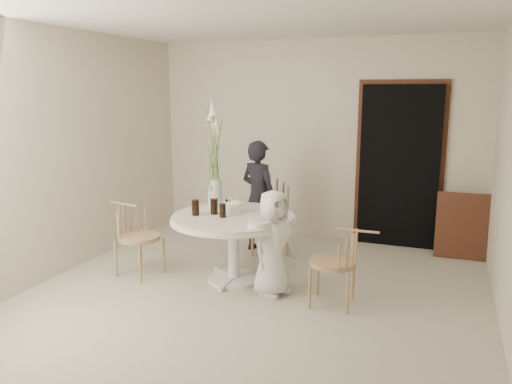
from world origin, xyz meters
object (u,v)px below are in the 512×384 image
(chair_right, at_px, (345,256))
(birthday_cake, at_px, (231,208))
(girl, at_px, (259,197))
(table, at_px, (233,226))
(boy, at_px, (273,243))
(chair_left, at_px, (132,228))
(flower_vase, at_px, (214,165))
(chair_far, at_px, (270,203))

(chair_right, xyz_separation_m, birthday_cake, (-1.29, 0.30, 0.29))
(girl, bearing_deg, chair_right, 157.05)
(table, distance_m, boy, 0.56)
(table, bearing_deg, chair_left, -170.79)
(table, bearing_deg, girl, 96.04)
(chair_left, bearing_deg, flower_vase, -46.44)
(chair_right, bearing_deg, chair_left, -91.78)
(chair_right, height_order, boy, boy)
(boy, relative_size, flower_vase, 0.88)
(table, distance_m, flower_vase, 0.75)
(chair_right, relative_size, girl, 0.54)
(chair_far, bearing_deg, flower_vase, -130.96)
(boy, bearing_deg, chair_left, 112.81)
(chair_left, xyz_separation_m, birthday_cake, (1.09, 0.28, 0.27))
(flower_vase, bearing_deg, boy, -29.70)
(boy, xyz_separation_m, flower_vase, (-0.88, 0.50, 0.66))
(birthday_cake, xyz_separation_m, flower_vase, (-0.30, 0.22, 0.41))
(table, xyz_separation_m, chair_right, (1.23, -0.21, -0.12))
(boy, bearing_deg, girl, 49.57)
(chair_right, distance_m, chair_left, 2.39)
(table, height_order, chair_far, chair_far)
(table, height_order, birthday_cake, birthday_cake)
(boy, height_order, flower_vase, flower_vase)
(table, height_order, chair_right, chair_right)
(chair_left, bearing_deg, girl, -28.45)
(girl, bearing_deg, table, 116.50)
(birthday_cake, bearing_deg, chair_right, -13.23)
(table, xyz_separation_m, chair_left, (-1.15, -0.19, -0.10))
(chair_right, xyz_separation_m, girl, (-1.34, 1.27, 0.21))
(chair_right, bearing_deg, table, -100.94)
(chair_far, xyz_separation_m, flower_vase, (-0.35, -0.90, 0.59))
(chair_right, xyz_separation_m, flower_vase, (-1.59, 0.52, 0.70))
(birthday_cake, height_order, flower_vase, flower_vase)
(chair_far, bearing_deg, table, -109.16)
(chair_right, height_order, chair_left, chair_left)
(table, distance_m, chair_left, 1.17)
(chair_far, relative_size, boy, 0.87)
(table, xyz_separation_m, girl, (-0.11, 1.06, 0.09))
(birthday_cake, bearing_deg, chair_left, -165.67)
(chair_far, height_order, boy, boy)
(girl, bearing_deg, chair_far, -103.04)
(chair_left, xyz_separation_m, flower_vase, (0.79, 0.50, 0.68))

